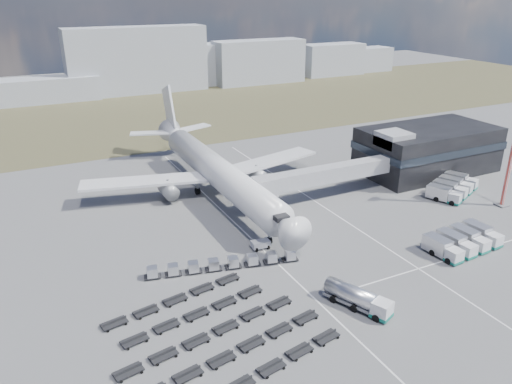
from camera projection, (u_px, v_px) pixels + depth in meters
name	position (u px, v px, depth m)	size (l,w,h in m)	color
ground	(298.00, 269.00, 73.89)	(420.00, 420.00, 0.00)	#565659
grass_strip	(127.00, 114.00, 165.02)	(420.00, 90.00, 0.01)	#454329
lane_markings	(340.00, 246.00, 80.40)	(47.12, 110.00, 0.01)	silver
terminal	(427.00, 149.00, 111.45)	(30.40, 16.40, 11.00)	black
jet_bridge	(315.00, 177.00, 95.45)	(30.30, 3.80, 7.05)	#939399
airliner	(215.00, 169.00, 98.71)	(51.59, 64.53, 17.62)	silver
skyline	(82.00, 74.00, 188.19)	(305.78, 22.28, 25.01)	#989CA6
fuel_tanker	(358.00, 298.00, 64.31)	(5.70, 9.31, 2.95)	silver
pushback_tug	(260.00, 245.00, 79.37)	(2.91, 1.64, 1.35)	silver
catering_truck	(265.00, 183.00, 102.07)	(3.26, 6.47, 2.85)	silver
service_trucks_near	(463.00, 241.00, 78.95)	(12.19, 7.35, 2.61)	silver
service_trucks_far	(453.00, 187.00, 100.18)	(13.48, 10.80, 2.63)	silver
uld_row	(223.00, 264.00, 73.41)	(22.78, 6.40, 1.56)	black
baggage_dollies	(213.00, 335.00, 59.16)	(26.75, 23.27, 0.76)	black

